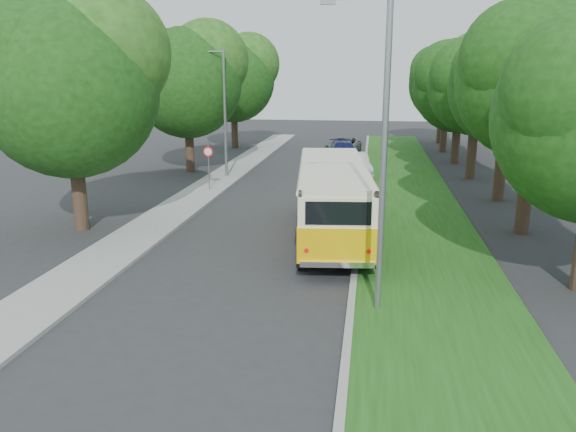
# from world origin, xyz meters

# --- Properties ---
(ground) EXTENTS (120.00, 120.00, 0.00)m
(ground) POSITION_xyz_m (0.00, 0.00, 0.00)
(ground) COLOR #2C2C2F
(ground) RESTS_ON ground
(curb) EXTENTS (0.20, 70.00, 0.15)m
(curb) POSITION_xyz_m (3.60, 5.00, 0.07)
(curb) COLOR gray
(curb) RESTS_ON ground
(grass_verge) EXTENTS (4.50, 70.00, 0.13)m
(grass_verge) POSITION_xyz_m (5.95, 5.00, 0.07)
(grass_verge) COLOR #1F4A13
(grass_verge) RESTS_ON ground
(sidewalk) EXTENTS (2.20, 70.00, 0.12)m
(sidewalk) POSITION_xyz_m (-4.80, 5.00, 0.06)
(sidewalk) COLOR gray
(sidewalk) RESTS_ON ground
(treeline) EXTENTS (24.27, 41.91, 9.46)m
(treeline) POSITION_xyz_m (3.15, 17.99, 5.93)
(treeline) COLOR #332319
(treeline) RESTS_ON ground
(lamppost_near) EXTENTS (1.71, 0.16, 8.00)m
(lamppost_near) POSITION_xyz_m (4.21, -2.50, 4.37)
(lamppost_near) COLOR gray
(lamppost_near) RESTS_ON ground
(lamppost_far) EXTENTS (1.71, 0.16, 7.50)m
(lamppost_far) POSITION_xyz_m (-4.70, 16.00, 4.12)
(lamppost_far) COLOR gray
(lamppost_far) RESTS_ON ground
(warning_sign) EXTENTS (0.56, 0.10, 2.50)m
(warning_sign) POSITION_xyz_m (-4.50, 11.98, 1.71)
(warning_sign) COLOR gray
(warning_sign) RESTS_ON ground
(vintage_bus) EXTENTS (3.53, 10.00, 2.91)m
(vintage_bus) POSITION_xyz_m (2.59, 4.27, 1.45)
(vintage_bus) COLOR #F6B907
(vintage_bus) RESTS_ON ground
(car_silver) EXTENTS (1.48, 3.61, 1.22)m
(car_silver) POSITION_xyz_m (3.00, 10.85, 0.61)
(car_silver) COLOR #BBBCC1
(car_silver) RESTS_ON ground
(car_white) EXTENTS (2.37, 4.62, 1.45)m
(car_white) POSITION_xyz_m (3.00, 17.56, 0.73)
(car_white) COLOR silver
(car_white) RESTS_ON ground
(car_blue) EXTENTS (2.63, 4.97, 1.37)m
(car_blue) POSITION_xyz_m (1.99, 23.91, 0.69)
(car_blue) COLOR #121B51
(car_blue) RESTS_ON ground
(car_grey) EXTENTS (3.01, 5.18, 1.36)m
(car_grey) POSITION_xyz_m (1.76, 27.10, 0.68)
(car_grey) COLOR #55595C
(car_grey) RESTS_ON ground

